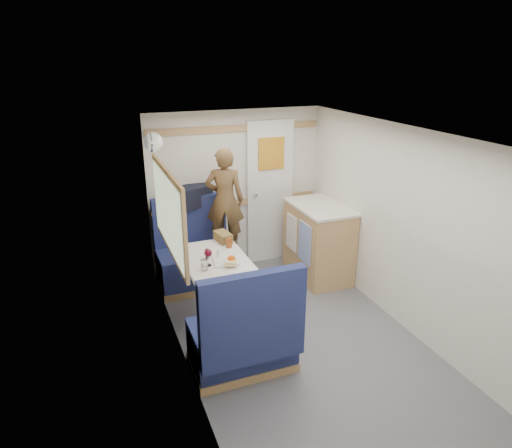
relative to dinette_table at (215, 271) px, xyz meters
name	(u,v)px	position (x,y,z in m)	size (l,w,h in m)	color
floor	(317,363)	(0.65, -1.00, -0.57)	(4.50, 4.50, 0.00)	#515156
ceiling	(330,142)	(0.65, -1.00, 1.43)	(4.50, 4.50, 0.00)	silver
wall_back	(236,191)	(0.65, 1.25, 0.43)	(2.20, 0.02, 2.00)	silver
wall_left	(193,285)	(-0.45, -1.00, 0.43)	(0.02, 4.50, 2.00)	silver
wall_right	(430,244)	(1.75, -1.00, 0.43)	(0.02, 4.50, 2.00)	silver
oak_trim_low	(237,202)	(0.65, 1.23, 0.28)	(2.15, 0.02, 0.08)	#B1854F
oak_trim_high	(236,128)	(0.65, 1.23, 1.21)	(2.15, 0.02, 0.08)	#B1854F
side_window	(168,212)	(-0.43, 0.00, 0.68)	(0.04, 1.30, 0.72)	#949F87
rear_door	(270,190)	(1.10, 1.22, 0.41)	(0.62, 0.12, 1.86)	white
dinette_table	(215,271)	(0.00, 0.00, 0.00)	(0.62, 0.92, 0.72)	white
bench_far	(196,261)	(0.00, 0.86, -0.27)	(0.90, 0.59, 1.05)	#162448
bench_near	(244,341)	(0.00, -0.86, -0.27)	(0.90, 0.59, 1.05)	#162448
ledge	(188,209)	(0.00, 1.12, 0.31)	(0.90, 0.14, 0.04)	#B1854F
dome_light	(153,142)	(-0.39, 0.85, 1.18)	(0.20, 0.20, 0.20)	white
galley_counter	(318,241)	(1.47, 0.55, -0.10)	(0.57, 0.92, 0.92)	#B1854F
person	(225,200)	(0.35, 0.77, 0.49)	(0.44, 0.29, 1.21)	brown
duffel_bag	(189,197)	(0.02, 1.12, 0.46)	(0.52, 0.25, 0.25)	black
tray	(225,260)	(0.08, -0.10, 0.16)	(0.24, 0.31, 0.02)	white
orange_fruit	(232,259)	(0.11, -0.21, 0.21)	(0.08, 0.08, 0.08)	#E8530A
cheese_block	(231,263)	(0.08, -0.26, 0.19)	(0.11, 0.07, 0.04)	#EBD888
wine_glass	(208,254)	(-0.10, -0.15, 0.28)	(0.08, 0.08, 0.17)	white
tumbler_left	(204,265)	(-0.17, -0.24, 0.21)	(0.07, 0.07, 0.11)	silver
beer_glass	(229,243)	(0.21, 0.19, 0.20)	(0.06, 0.06, 0.10)	#8C4114
pepper_grinder	(207,254)	(-0.07, 0.01, 0.20)	(0.04, 0.04, 0.10)	black
salt_grinder	(218,254)	(0.04, -0.01, 0.20)	(0.03, 0.03, 0.08)	white
bread_loaf	(223,237)	(0.20, 0.38, 0.20)	(0.13, 0.24, 0.10)	olive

